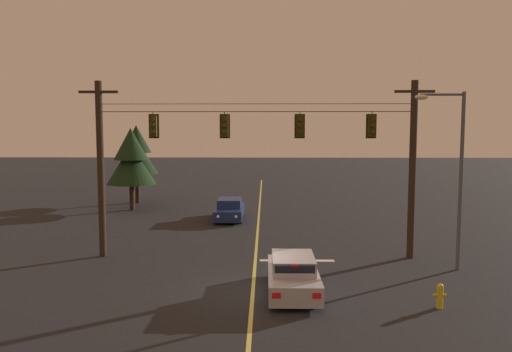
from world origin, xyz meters
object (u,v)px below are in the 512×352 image
Objects in this scene: car_waiting_near_lane at (293,275)px; tree_verge_near at (131,159)px; street_lamp_corner at (454,163)px; car_oncoming_lead at (230,210)px; traffic_light_right_inner at (372,126)px; fire_hydrant at (440,295)px; traffic_light_centre at (300,126)px; traffic_light_leftmost at (153,126)px; tree_verge_far at (137,152)px; traffic_light_left_inner at (225,126)px.

car_waiting_near_lane is 21.61m from tree_verge_near.
tree_verge_near is at bearing 139.22° from street_lamp_corner.
traffic_light_right_inner is at bearing -53.31° from car_oncoming_lead.
street_lamp_corner reaches higher than traffic_light_right_inner.
car_oncoming_lead is 18.16m from fire_hydrant.
traffic_light_right_inner is 8.68m from fire_hydrant.
traffic_light_centre is at bearing 83.56° from car_waiting_near_lane.
car_oncoming_lead is at bearing 116.86° from fire_hydrant.
traffic_light_leftmost is 9.63m from car_waiting_near_lane.
traffic_light_centre reaches higher than car_oncoming_lead.
traffic_light_right_inner is 8.33m from car_waiting_near_lane.
street_lamp_corner is 26.39m from tree_verge_far.
car_waiting_near_lane is at bearing -76.98° from car_oncoming_lead.
traffic_light_centre is 0.28× the size of car_waiting_near_lane.
tree_verge_far is at bearing 98.55° from tree_verge_near.
traffic_light_left_inner is 0.28× the size of car_oncoming_lead.
street_lamp_corner is (6.28, -1.94, -1.57)m from traffic_light_centre.
street_lamp_corner is at bearing 23.95° from car_waiting_near_lane.
street_lamp_corner is 1.23× the size of tree_verge_near.
tree_verge_far is (-12.04, 17.06, -1.94)m from traffic_light_centre.
street_lamp_corner is (9.73, -1.94, -1.57)m from traffic_light_left_inner.
traffic_light_centre is 1.00× the size of traffic_light_right_inner.
tree_verge_far is (-8.59, 17.06, -1.94)m from traffic_light_left_inner.
traffic_light_leftmost is 1.00× the size of traffic_light_right_inner.
traffic_light_right_inner reaches higher than car_waiting_near_lane.
traffic_light_left_inner is 0.16× the size of street_lamp_corner.
street_lamp_corner is (3.01, -1.94, -1.57)m from traffic_light_right_inner.
tree_verge_near is (-8.04, 13.39, -2.29)m from traffic_light_left_inner.
tree_verge_far reaches higher than car_oncoming_lead.
tree_verge_far is (-8.08, 7.35, 3.52)m from car_oncoming_lead.
street_lamp_corner is at bearing -40.78° from tree_verge_near.
traffic_light_centre is 6.76m from street_lamp_corner.
tree_verge_near is at bearing -81.45° from tree_verge_far.
traffic_light_left_inner is 1.00× the size of traffic_light_right_inner.
street_lamp_corner is (6.84, 3.04, 3.90)m from car_waiting_near_lane.
traffic_light_centre is (6.73, 0.00, 0.00)m from traffic_light_leftmost.
car_waiting_near_lane is 25.09m from tree_verge_far.
traffic_light_left_inner is 11.55m from fire_hydrant.
traffic_light_leftmost is at bearing -70.44° from tree_verge_near.
traffic_light_right_inner is at bearing -48.08° from tree_verge_far.
tree_verge_near is 25.58m from fire_hydrant.
traffic_light_centre is at bearing 0.00° from traffic_light_leftmost.
car_waiting_near_lane is at bearing 162.53° from fire_hydrant.
traffic_light_left_inner is at bearing -63.26° from tree_verge_far.
fire_hydrant is (7.69, -6.49, -5.67)m from traffic_light_left_inner.
car_waiting_near_lane is (2.88, -4.98, -5.46)m from traffic_light_left_inner.
street_lamp_corner reaches higher than traffic_light_left_inner.
traffic_light_right_inner is 3.91m from street_lamp_corner.
car_waiting_near_lane is 15.07m from car_oncoming_lead.
street_lamp_corner is 8.93× the size of fire_hydrant.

